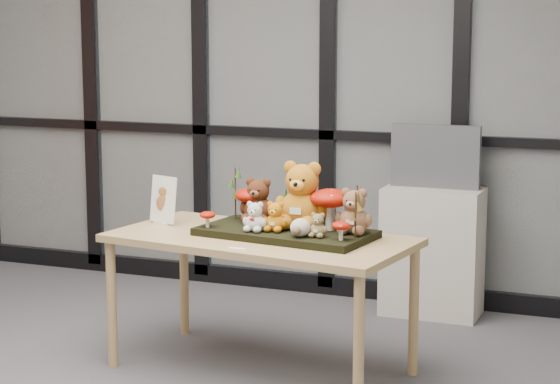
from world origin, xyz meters
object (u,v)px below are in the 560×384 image
at_px(display_table, 261,249).
at_px(bear_small_yellow, 275,215).
at_px(mushroom_back_left, 252,203).
at_px(mushroom_back_right, 330,207).
at_px(sign_holder, 163,203).
at_px(cabinet, 432,252).
at_px(bear_pooh_yellow, 302,191).
at_px(diorama_tray, 286,233).
at_px(monitor, 435,156).
at_px(bear_tan_back, 354,209).
at_px(mushroom_front_right, 341,230).
at_px(bear_brown_medium, 258,198).
at_px(plush_cream_hedgehog, 300,227).
at_px(mushroom_front_left, 208,218).
at_px(bear_beige_small, 318,224).
at_px(bear_white_bow, 255,215).

relative_size(display_table, bear_small_yellow, 9.62).
height_order(mushroom_back_left, mushroom_back_right, mushroom_back_right).
xyz_separation_m(sign_holder, cabinet, (1.17, 1.23, -0.43)).
bearing_deg(display_table, bear_pooh_yellow, 39.26).
xyz_separation_m(diorama_tray, monitor, (0.45, 1.31, 0.25)).
distance_m(bear_small_yellow, mushroom_back_left, 0.30).
height_order(bear_tan_back, mushroom_back_left, bear_tan_back).
bearing_deg(mushroom_front_right, bear_brown_medium, 153.96).
height_order(diorama_tray, sign_holder, sign_holder).
distance_m(bear_brown_medium, plush_cream_hedgehog, 0.42).
height_order(bear_brown_medium, bear_tan_back, bear_brown_medium).
relative_size(bear_pooh_yellow, sign_holder, 1.45).
bearing_deg(mushroom_front_left, cabinet, 58.94).
relative_size(bear_pooh_yellow, monitor, 0.69).
bearing_deg(monitor, sign_holder, -133.21).
height_order(bear_tan_back, mushroom_front_right, bear_tan_back).
distance_m(bear_pooh_yellow, bear_small_yellow, 0.19).
distance_m(display_table, bear_pooh_yellow, 0.36).
bearing_deg(display_table, cabinet, 74.66).
bearing_deg(bear_beige_small, bear_brown_medium, 158.20).
height_order(display_table, sign_holder, sign_holder).
relative_size(bear_tan_back, cabinet, 0.32).
bearing_deg(cabinet, mushroom_front_right, -94.53).
height_order(display_table, mushroom_front_left, mushroom_front_left).
distance_m(bear_pooh_yellow, mushroom_front_left, 0.50).
xyz_separation_m(bear_brown_medium, plush_cream_hedgehog, (0.33, -0.26, -0.08)).
bearing_deg(bear_small_yellow, sign_holder, 177.68).
bearing_deg(bear_small_yellow, diorama_tray, 72.23).
bearing_deg(mushroom_back_left, bear_pooh_yellow, -12.98).
xyz_separation_m(diorama_tray, bear_tan_back, (0.35, 0.03, 0.14)).
bearing_deg(bear_brown_medium, mushroom_back_right, 0.84).
xyz_separation_m(bear_brown_medium, mushroom_back_right, (0.41, -0.05, -0.01)).
relative_size(diorama_tray, bear_tan_back, 3.49).
bearing_deg(bear_brown_medium, cabinet, 68.95).
distance_m(bear_pooh_yellow, cabinet, 1.39).
height_order(mushroom_front_right, sign_holder, sign_holder).
bearing_deg(mushroom_back_right, sign_holder, -179.68).
bearing_deg(mushroom_back_right, bear_brown_medium, 172.97).
bearing_deg(mushroom_back_right, diorama_tray, -162.68).
bearing_deg(bear_white_bow, bear_tan_back, 23.65).
relative_size(mushroom_back_left, cabinet, 0.25).
bearing_deg(bear_small_yellow, mushroom_front_left, -166.43).
height_order(bear_pooh_yellow, mushroom_front_right, bear_pooh_yellow).
bearing_deg(bear_pooh_yellow, monitor, 80.40).
height_order(bear_brown_medium, cabinet, bear_brown_medium).
distance_m(diorama_tray, cabinet, 1.41).
relative_size(diorama_tray, plush_cream_hedgehog, 8.67).
height_order(sign_holder, monitor, monitor).
relative_size(bear_brown_medium, sign_holder, 1.00).
bearing_deg(display_table, bear_small_yellow, -6.79).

